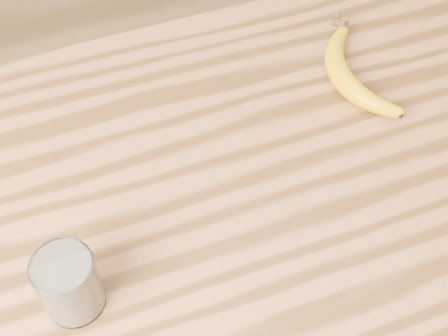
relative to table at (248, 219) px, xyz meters
name	(u,v)px	position (x,y,z in m)	size (l,w,h in m)	color
table	(248,219)	(0.00, 0.00, 0.00)	(1.20, 0.80, 0.90)	#A26335
smoothie_glass	(69,283)	(-0.31, -0.11, 0.18)	(0.08, 0.08, 0.10)	white
banana	(340,77)	(0.22, 0.13, 0.15)	(0.12, 0.32, 0.04)	#EDAE00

